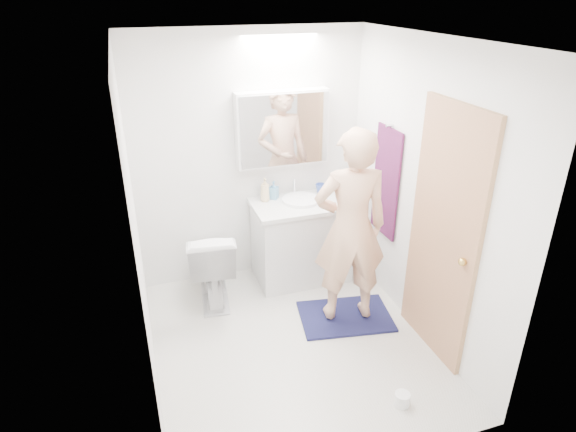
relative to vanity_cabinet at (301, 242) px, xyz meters
name	(u,v)px	position (x,y,z in m)	size (l,w,h in m)	color
floor	(292,343)	(-0.42, -0.96, -0.39)	(2.50, 2.50, 0.00)	silver
ceiling	(293,39)	(-0.42, -0.96, 2.01)	(2.50, 2.50, 0.00)	white
wall_back	(250,160)	(-0.42, 0.29, 0.81)	(2.50, 2.50, 0.00)	white
wall_front	(370,308)	(-0.42, -2.21, 0.81)	(2.50, 2.50, 0.00)	white
wall_left	(137,234)	(-1.52, -0.96, 0.81)	(2.50, 2.50, 0.00)	white
wall_right	(423,194)	(0.68, -0.96, 0.81)	(2.50, 2.50, 0.00)	white
vanity_cabinet	(301,242)	(0.00, 0.00, 0.00)	(0.90, 0.55, 0.78)	silver
countertop	(302,204)	(0.00, 0.00, 0.41)	(0.95, 0.58, 0.04)	silver
sink_basin	(301,200)	(0.00, 0.03, 0.45)	(0.36, 0.36, 0.03)	white
faucet	(294,187)	(0.00, 0.22, 0.51)	(0.02, 0.02, 0.16)	silver
medicine_cabinet	(282,129)	(-0.12, 0.21, 1.11)	(0.88, 0.14, 0.70)	white
mirror_panel	(285,131)	(-0.12, 0.13, 1.11)	(0.84, 0.01, 0.66)	silver
toilet	(212,264)	(-0.92, -0.11, -0.01)	(0.42, 0.74, 0.75)	white
bath_rug	(345,316)	(0.14, -0.79, -0.38)	(0.80, 0.55, 0.02)	#1C1647
person	(351,228)	(0.14, -0.79, 0.51)	(0.62, 0.41, 1.70)	#DFA986
door	(443,236)	(0.66, -1.31, 0.61)	(0.04, 0.80, 2.00)	tan
door_knob	(462,262)	(0.62, -1.61, 0.56)	(0.06, 0.06, 0.06)	gold
towel	(386,182)	(0.65, -0.41, 0.71)	(0.02, 0.42, 1.00)	#101434
towel_hook	(390,126)	(0.64, -0.41, 1.23)	(0.02, 0.02, 0.07)	silver
soap_bottle_a	(265,190)	(-0.32, 0.15, 0.55)	(0.09, 0.09, 0.23)	beige
soap_bottle_b	(274,190)	(-0.23, 0.18, 0.52)	(0.08, 0.08, 0.18)	#60A2CE
toothbrush_cup	(321,189)	(0.26, 0.16, 0.48)	(0.11, 0.11, 0.10)	#3B57B2
toilet_paper_roll	(402,399)	(0.10, -1.85, -0.34)	(0.11, 0.11, 0.10)	white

